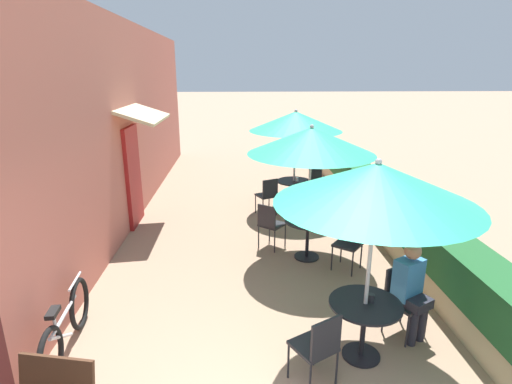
{
  "coord_description": "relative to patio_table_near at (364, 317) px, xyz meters",
  "views": [
    {
      "loc": [
        -0.18,
        -2.28,
        3.2
      ],
      "look_at": [
        0.15,
        4.88,
        1.0
      ],
      "focal_mm": 28.0,
      "sensor_mm": 36.0,
      "label": 1
    }
  ],
  "objects": [
    {
      "name": "coffee_cup_mid",
      "position": [
        -0.17,
        2.65,
        0.23
      ],
      "size": [
        0.07,
        0.07,
        0.09
      ],
      "color": "#B73D3D",
      "rests_on": "patio_table_mid"
    },
    {
      "name": "patio_table_mid",
      "position": [
        -0.2,
        2.57,
        0.0
      ],
      "size": [
        0.82,
        0.82,
        0.7
      ],
      "color": "black",
      "rests_on": "ground_plane"
    },
    {
      "name": "coffee_cup_far",
      "position": [
        -0.03,
        5.12,
        0.23
      ],
      "size": [
        0.07,
        0.07,
        0.09
      ],
      "color": "white",
      "rests_on": "patio_table_far"
    },
    {
      "name": "cafe_chair_mid_right",
      "position": [
        0.43,
        2.16,
        -0.01
      ],
      "size": [
        0.56,
        0.56,
        0.87
      ],
      "rotation": [
        0.0,
        0.0,
        8.75
      ],
      "color": "#232328",
      "rests_on": "ground_plane"
    },
    {
      "name": "cafe_chair_near_right",
      "position": [
        -0.61,
        -0.44,
        -0.01
      ],
      "size": [
        0.55,
        0.55,
        0.87
      ],
      "rotation": [
        0.0,
        0.0,
        6.8
      ],
      "color": "#232328",
      "rests_on": "ground_plane"
    },
    {
      "name": "patio_table_near",
      "position": [
        0.0,
        0.0,
        0.0
      ],
      "size": [
        0.82,
        0.82,
        0.7
      ],
      "color": "black",
      "rests_on": "ground_plane"
    },
    {
      "name": "seated_patron_near_left",
      "position": [
        0.67,
        0.34,
        0.16
      ],
      "size": [
        0.48,
        0.51,
        1.25
      ],
      "rotation": [
        0.0,
        0.0,
        3.66
      ],
      "color": "#23232D",
      "rests_on": "ground_plane"
    },
    {
      "name": "cafe_chair_far_right",
      "position": [
        0.55,
        5.54,
        -0.01
      ],
      "size": [
        0.53,
        0.53,
        0.87
      ],
      "rotation": [
        0.0,
        0.0,
        9.86
      ],
      "color": "#232328",
      "rests_on": "ground_plane"
    },
    {
      "name": "patio_umbrella_near",
      "position": [
        0.0,
        0.0,
        1.57
      ],
      "size": [
        2.11,
        2.11,
        2.36
      ],
      "color": "#B7B7BC",
      "rests_on": "ground_plane"
    },
    {
      "name": "cafe_facade_wall",
      "position": [
        -3.77,
        4.93,
        1.57
      ],
      "size": [
        0.98,
        13.24,
        4.2
      ],
      "color": "#C66B5B",
      "rests_on": "ground_plane"
    },
    {
      "name": "bicycle_leaning",
      "position": [
        -3.42,
        0.22,
        -0.18
      ],
      "size": [
        0.2,
        1.68,
        0.75
      ],
      "rotation": [
        0.0,
        0.0,
        0.08
      ],
      "color": "black",
      "rests_on": "ground_plane"
    },
    {
      "name": "coffee_cup_near",
      "position": [
        0.07,
        0.03,
        0.23
      ],
      "size": [
        0.07,
        0.07,
        0.09
      ],
      "color": "#232328",
      "rests_on": "patio_table_near"
    },
    {
      "name": "cafe_chair_far_left",
      "position": [
        -0.74,
        4.77,
        -0.01
      ],
      "size": [
        0.53,
        0.53,
        0.87
      ],
      "rotation": [
        0.0,
        0.0,
        6.72
      ],
      "color": "#232328",
      "rests_on": "ground_plane"
    },
    {
      "name": "patio_umbrella_far",
      "position": [
        -0.09,
        5.15,
        1.57
      ],
      "size": [
        2.11,
        2.11,
        2.36
      ],
      "color": "#B7B7BC",
      "rests_on": "ground_plane"
    },
    {
      "name": "patio_umbrella_mid",
      "position": [
        -0.2,
        2.57,
        1.57
      ],
      "size": [
        2.11,
        2.11,
        2.36
      ],
      "color": "#B7B7BC",
      "rests_on": "ground_plane"
    },
    {
      "name": "cafe_chair_near_left",
      "position": [
        0.61,
        0.44,
        -0.01
      ],
      "size": [
        0.55,
        0.55,
        0.87
      ],
      "rotation": [
        0.0,
        0.0,
        3.66
      ],
      "color": "#232328",
      "rests_on": "ground_plane"
    },
    {
      "name": "planter_hedge",
      "position": [
        1.53,
        4.96,
        0.01
      ],
      "size": [
        0.6,
        12.24,
        1.01
      ],
      "color": "tan",
      "rests_on": "ground_plane"
    },
    {
      "name": "patio_table_far",
      "position": [
        -0.09,
        5.15,
        0.0
      ],
      "size": [
        0.82,
        0.82,
        0.7
      ],
      "color": "black",
      "rests_on": "ground_plane"
    },
    {
      "name": "cafe_chair_mid_left",
      "position": [
        -0.84,
        2.98,
        -0.01
      ],
      "size": [
        0.56,
        0.56,
        0.87
      ],
      "rotation": [
        0.0,
        0.0,
        5.61
      ],
      "color": "#232328",
      "rests_on": "ground_plane"
    }
  ]
}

